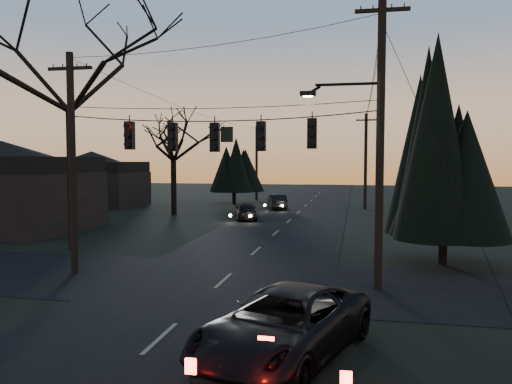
% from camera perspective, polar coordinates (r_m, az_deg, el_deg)
% --- Properties ---
extents(main_road, '(8.00, 120.00, 0.02)m').
position_cam_1_polar(main_road, '(28.16, 1.61, -5.30)').
color(main_road, black).
rests_on(main_road, ground).
extents(cross_road, '(60.00, 7.00, 0.02)m').
position_cam_1_polar(cross_road, '(18.58, -3.74, -10.08)').
color(cross_road, black).
rests_on(cross_road, ground).
extents(utility_pole_right, '(5.00, 0.30, 10.00)m').
position_cam_1_polar(utility_pole_right, '(17.98, 13.74, -10.68)').
color(utility_pole_right, black).
rests_on(utility_pole_right, ground).
extents(utility_pole_left, '(1.80, 0.30, 8.50)m').
position_cam_1_polar(utility_pole_left, '(20.93, -20.00, -8.75)').
color(utility_pole_left, black).
rests_on(utility_pole_left, ground).
extents(utility_pole_far_r, '(1.80, 0.30, 8.50)m').
position_cam_1_polar(utility_pole_far_r, '(45.63, 12.34, -1.91)').
color(utility_pole_far_r, black).
rests_on(utility_pole_far_r, ground).
extents(utility_pole_far_l, '(0.30, 0.30, 8.00)m').
position_cam_1_polar(utility_pole_far_l, '(54.65, 0.06, -0.89)').
color(utility_pole_far_l, black).
rests_on(utility_pole_far_l, ground).
extents(span_signal_assembly, '(11.50, 0.44, 1.52)m').
position_cam_1_polar(span_signal_assembly, '(18.12, -4.55, 6.43)').
color(span_signal_assembly, black).
rests_on(span_signal_assembly, ground).
extents(bare_tree_left, '(10.88, 10.88, 13.47)m').
position_cam_1_polar(bare_tree_left, '(26.38, -20.61, 14.38)').
color(bare_tree_left, black).
rests_on(bare_tree_left, ground).
extents(evergreen_right, '(4.32, 4.32, 8.53)m').
position_cam_1_polar(evergreen_right, '(22.41, 20.81, 4.56)').
color(evergreen_right, black).
rests_on(evergreen_right, ground).
extents(bare_tree_dist, '(6.78, 6.78, 8.61)m').
position_cam_1_polar(bare_tree_dist, '(40.28, -9.45, 5.95)').
color(bare_tree_dist, black).
rests_on(bare_tree_dist, ground).
extents(evergreen_dist, '(3.99, 3.99, 5.93)m').
position_cam_1_polar(evergreen_dist, '(49.84, -2.53, 2.75)').
color(evergreen_dist, black).
rests_on(evergreen_dist, ground).
extents(house_left_near, '(10.00, 8.00, 5.60)m').
position_cam_1_polar(house_left_near, '(35.02, -26.96, 0.66)').
color(house_left_near, black).
rests_on(house_left_near, ground).
extents(house_left_far, '(9.00, 7.00, 5.20)m').
position_cam_1_polar(house_left_far, '(49.99, -18.24, 1.47)').
color(house_left_far, black).
rests_on(house_left_far, ground).
extents(suv_near, '(4.12, 5.93, 1.50)m').
position_cam_1_polar(suv_near, '(11.54, 3.28, -14.96)').
color(suv_near, black).
rests_on(suv_near, ground).
extents(sedan_oncoming_a, '(2.49, 4.08, 1.30)m').
position_cam_1_polar(sedan_oncoming_a, '(36.65, -1.14, -2.18)').
color(sedan_oncoming_a, black).
rests_on(sedan_oncoming_a, ground).
extents(sedan_oncoming_b, '(2.39, 4.27, 1.33)m').
position_cam_1_polar(sedan_oncoming_b, '(44.30, 2.44, -1.13)').
color(sedan_oncoming_b, black).
rests_on(sedan_oncoming_b, ground).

